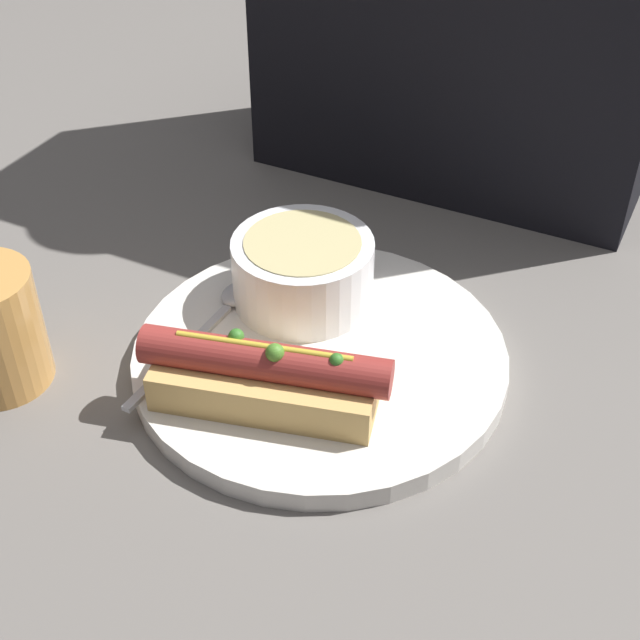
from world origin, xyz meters
name	(u,v)px	position (x,y,z in m)	size (l,w,h in m)	color
ground_plane	(320,366)	(0.00, 0.00, 0.00)	(4.00, 4.00, 0.00)	slate
dinner_plate	(320,357)	(0.00, 0.00, 0.01)	(0.29, 0.29, 0.02)	white
hot_dog	(265,376)	(-0.01, -0.07, 0.04)	(0.18, 0.10, 0.06)	#DBAD60
soup_bowl	(303,268)	(-0.04, 0.05, 0.05)	(0.12, 0.12, 0.06)	white
spoon	(223,311)	(-0.09, 0.00, 0.02)	(0.03, 0.17, 0.01)	#B7B7BC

